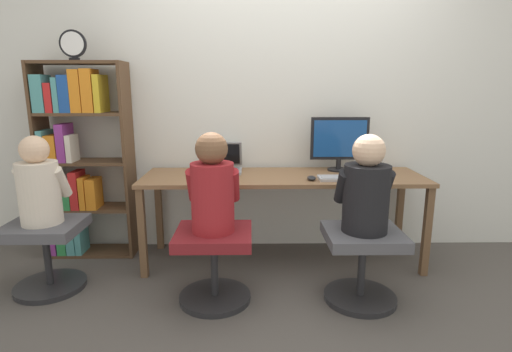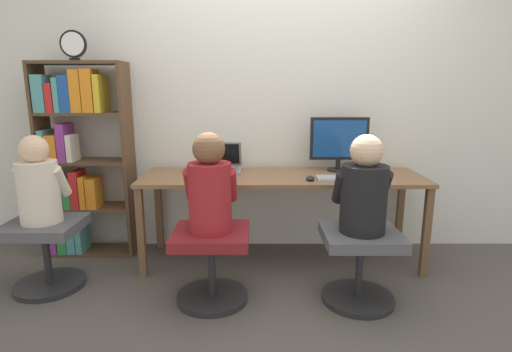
% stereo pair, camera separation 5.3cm
% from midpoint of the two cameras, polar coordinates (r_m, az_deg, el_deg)
% --- Properties ---
extents(ground_plane, '(14.00, 14.00, 0.00)m').
position_cam_midpoint_polar(ground_plane, '(3.01, 3.65, -14.35)').
color(ground_plane, '#4C4742').
extents(wall_back, '(10.00, 0.05, 2.60)m').
position_cam_midpoint_polar(wall_back, '(3.36, 3.05, 11.55)').
color(wall_back, silver).
rests_on(wall_back, ground_plane).
extents(desk, '(2.14, 0.62, 0.70)m').
position_cam_midpoint_polar(desk, '(3.07, 3.37, -1.09)').
color(desk, brown).
rests_on(desk, ground_plane).
extents(desktop_monitor, '(0.46, 0.17, 0.43)m').
position_cam_midpoint_polar(desktop_monitor, '(3.25, 11.38, 4.71)').
color(desktop_monitor, black).
rests_on(desktop_monitor, desk).
extents(laptop, '(0.31, 0.34, 0.23)m').
position_cam_midpoint_polar(laptop, '(3.22, -5.31, 1.56)').
color(laptop, gray).
rests_on(laptop, desk).
extents(keyboard, '(0.41, 0.15, 0.03)m').
position_cam_midpoint_polar(keyboard, '(2.97, 12.34, -0.29)').
color(keyboard, '#B2B2B7').
rests_on(keyboard, desk).
extents(computer_mouse_by_keyboard, '(0.06, 0.10, 0.03)m').
position_cam_midpoint_polar(computer_mouse_by_keyboard, '(2.91, 7.41, -0.30)').
color(computer_mouse_by_keyboard, black).
rests_on(computer_mouse_by_keyboard, desk).
extents(office_chair_left, '(0.48, 0.47, 0.48)m').
position_cam_midpoint_polar(office_chair_left, '(2.69, 14.37, -11.35)').
color(office_chair_left, '#262628').
rests_on(office_chair_left, ground_plane).
extents(office_chair_right, '(0.48, 0.47, 0.48)m').
position_cam_midpoint_polar(office_chair_right, '(2.62, -6.59, -11.63)').
color(office_chair_right, '#262628').
rests_on(office_chair_right, ground_plane).
extents(person_at_monitor, '(0.35, 0.30, 0.61)m').
position_cam_midpoint_polar(person_at_monitor, '(2.54, 14.90, -1.88)').
color(person_at_monitor, black).
rests_on(person_at_monitor, office_chair_left).
extents(person_at_laptop, '(0.33, 0.29, 0.62)m').
position_cam_midpoint_polar(person_at_laptop, '(2.47, -6.85, -1.68)').
color(person_at_laptop, maroon).
rests_on(person_at_laptop, office_chair_right).
extents(bookshelf, '(0.70, 0.27, 1.55)m').
position_cam_midpoint_polar(bookshelf, '(3.48, -24.71, 2.22)').
color(bookshelf, '#513823').
rests_on(bookshelf, ground_plane).
extents(desk_clock, '(0.20, 0.03, 0.22)m').
position_cam_midpoint_polar(desk_clock, '(3.37, -25.12, 16.66)').
color(desk_clock, black).
rests_on(desk_clock, bookshelf).
extents(office_chair_side, '(0.48, 0.47, 0.48)m').
position_cam_midpoint_polar(office_chair_side, '(3.10, -28.20, -9.19)').
color(office_chair_side, '#262628').
rests_on(office_chair_side, ground_plane).
extents(person_near_shelf, '(0.32, 0.28, 0.58)m').
position_cam_midpoint_polar(person_near_shelf, '(2.98, -29.05, -1.16)').
color(person_near_shelf, beige).
rests_on(person_near_shelf, office_chair_side).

